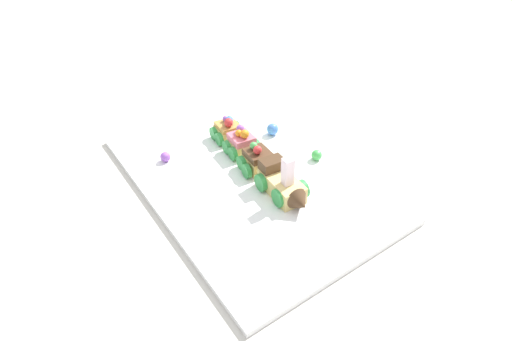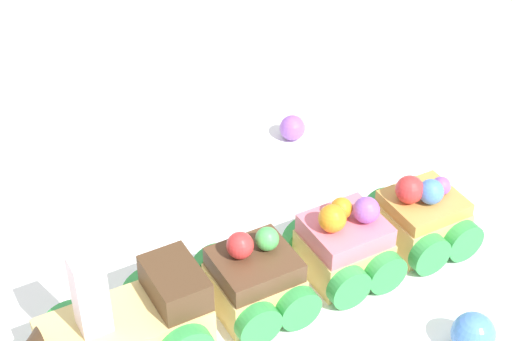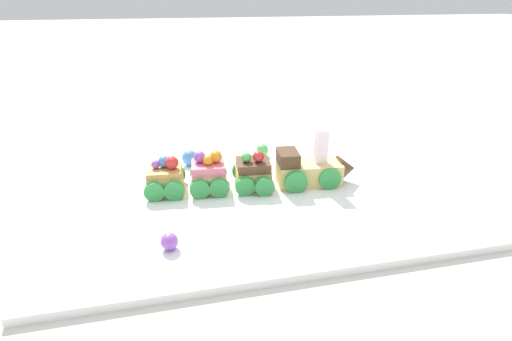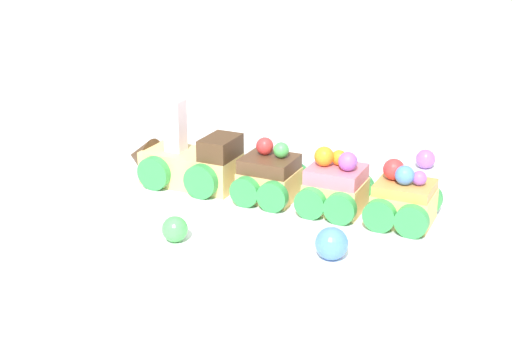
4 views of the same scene
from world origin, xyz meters
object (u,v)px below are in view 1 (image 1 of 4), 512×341
(cake_car_chocolate, at_px, (257,160))
(gumball_purple, at_px, (165,157))
(cake_car_strawberry, at_px, (242,144))
(cake_car_caramel, at_px, (228,131))
(gumball_blue, at_px, (273,129))
(gumball_green, at_px, (317,155))
(cake_train_locomotive, at_px, (284,186))

(cake_car_chocolate, height_order, gumball_purple, cake_car_chocolate)
(cake_car_chocolate, xyz_separation_m, cake_car_strawberry, (-0.07, 0.01, 0.00))
(cake_car_chocolate, height_order, cake_car_caramel, cake_car_chocolate)
(cake_car_strawberry, xyz_separation_m, gumball_blue, (-0.02, 0.11, -0.01))
(cake_car_chocolate, bearing_deg, cake_car_strawberry, 179.70)
(cake_car_chocolate, bearing_deg, gumball_green, 74.43)
(cake_train_locomotive, distance_m, cake_car_caramel, 0.25)
(cake_car_caramel, distance_m, gumball_purple, 0.17)
(cake_car_strawberry, relative_size, gumball_purple, 3.32)
(gumball_green, height_order, gumball_blue, gumball_blue)
(cake_car_caramel, bearing_deg, cake_train_locomotive, -0.02)
(cake_car_caramel, height_order, gumball_blue, cake_car_caramel)
(cake_car_chocolate, distance_m, cake_car_strawberry, 0.07)
(gumball_blue, bearing_deg, cake_train_locomotive, -31.41)
(cake_car_strawberry, height_order, gumball_purple, cake_car_strawberry)
(cake_car_chocolate, distance_m, gumball_blue, 0.15)
(cake_car_caramel, height_order, gumball_purple, cake_car_caramel)
(gumball_blue, height_order, gumball_purple, gumball_blue)
(cake_train_locomotive, relative_size, cake_car_strawberry, 1.81)
(cake_car_chocolate, xyz_separation_m, gumball_blue, (-0.10, 0.11, -0.01))
(cake_car_chocolate, distance_m, gumball_purple, 0.21)
(gumball_blue, bearing_deg, cake_car_strawberry, -77.34)
(cake_car_strawberry, bearing_deg, gumball_purple, -108.41)
(cake_car_chocolate, height_order, cake_car_strawberry, cake_car_strawberry)
(gumball_green, bearing_deg, cake_train_locomotive, -67.82)
(cake_car_chocolate, relative_size, gumball_green, 3.14)
(cake_car_chocolate, bearing_deg, gumball_blue, 135.11)
(cake_car_strawberry, xyz_separation_m, gumball_green, (0.12, 0.12, -0.01))
(cake_car_strawberry, height_order, cake_car_caramel, cake_car_strawberry)
(gumball_green, height_order, gumball_purple, gumball_green)
(cake_car_chocolate, distance_m, gumball_green, 0.14)
(cake_car_strawberry, xyz_separation_m, cake_car_caramel, (-0.07, 0.01, -0.00))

